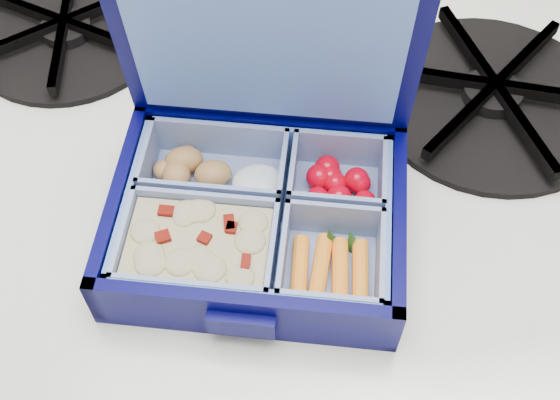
{
  "coord_description": "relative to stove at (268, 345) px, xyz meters",
  "views": [
    {
      "loc": [
        -0.28,
        1.28,
        1.36
      ],
      "look_at": [
        -0.23,
        1.57,
        0.95
      ],
      "focal_mm": 45.0,
      "sensor_mm": 36.0,
      "label": 1
    }
  ],
  "objects": [
    {
      "name": "stove",
      "position": [
        0.0,
        0.0,
        0.0
      ],
      "size": [
        0.62,
        0.62,
        0.92
      ],
      "primitive_type": null,
      "color": "silver",
      "rests_on": "floor"
    },
    {
      "name": "bento_box",
      "position": [
        -0.02,
        -0.11,
        0.49
      ],
      "size": [
        0.24,
        0.21,
        0.05
      ],
      "primitive_type": null,
      "rotation": [
        0.0,
        0.0,
        -0.28
      ],
      "color": "#010039",
      "rests_on": "stove"
    },
    {
      "name": "burner_grate",
      "position": [
        0.19,
        -0.02,
        0.48
      ],
      "size": [
        0.26,
        0.26,
        0.03
      ],
      "primitive_type": "cylinder",
      "rotation": [
        0.0,
        0.0,
        -0.38
      ],
      "color": "black",
      "rests_on": "stove"
    },
    {
      "name": "burner_grate_rear",
      "position": [
        -0.16,
        0.13,
        0.47
      ],
      "size": [
        0.23,
        0.23,
        0.02
      ],
      "primitive_type": "cylinder",
      "rotation": [
        0.0,
        0.0,
        0.41
      ],
      "color": "black",
      "rests_on": "stove"
    },
    {
      "name": "fork",
      "position": [
        0.03,
        0.01,
        0.47
      ],
      "size": [
        0.15,
        0.14,
        0.01
      ],
      "primitive_type": null,
      "rotation": [
        0.0,
        0.0,
        -0.82
      ],
      "color": "silver",
      "rests_on": "stove"
    }
  ]
}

